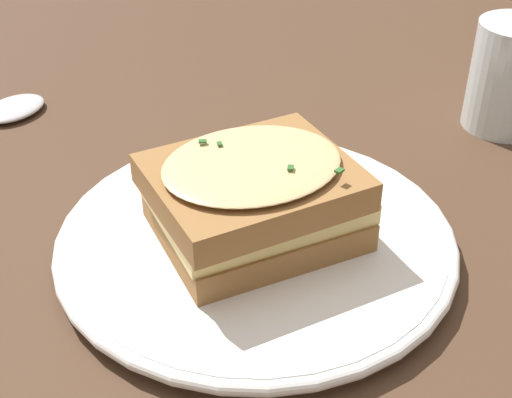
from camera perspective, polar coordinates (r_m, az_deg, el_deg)
The scene contains 5 objects.
ground_plane at distance 0.48m, azimuth -3.25°, elevation -4.11°, with size 2.40×2.40×0.00m, color #473021.
dinner_plate at distance 0.47m, azimuth -0.00°, elevation -3.27°, with size 0.26×0.26×0.02m.
sandwich at distance 0.45m, azimuth -0.13°, elevation 0.15°, with size 0.13×0.11×0.06m.
water_glass at distance 0.64m, azimuth 19.72°, elevation 9.22°, with size 0.07×0.07×0.09m, color silver.
spoon at distance 0.67m, azimuth -19.42°, elevation 6.51°, with size 0.16×0.11×0.01m.
Camera 1 is at (0.13, 0.35, 0.30)m, focal length 50.00 mm.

